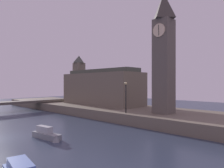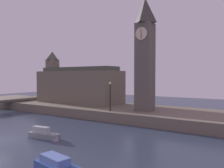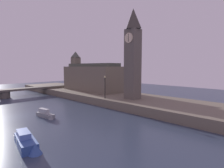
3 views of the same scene
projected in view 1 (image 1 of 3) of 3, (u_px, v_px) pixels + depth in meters
ground_plane at (2, 139)px, 21.23m from camera, size 120.00×120.00×0.00m
far_embankment at (127, 112)px, 35.64m from camera, size 70.00×12.00×1.50m
clock_tower at (164, 51)px, 29.16m from camera, size 2.62×2.66×16.84m
parliament_hall at (101, 87)px, 42.10m from camera, size 17.25×6.72×10.45m
streetlamp at (126, 94)px, 29.31m from camera, size 0.36×0.36×4.36m
boat_cruiser_grey at (48, 135)px, 21.19m from camera, size 4.19×1.43×1.36m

